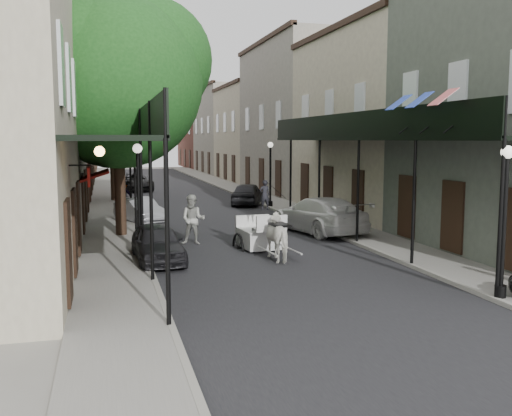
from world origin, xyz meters
TOP-DOWN VIEW (x-y plane):
  - ground at (0.00, 0.00)m, footprint 140.00×140.00m
  - road at (0.00, 20.00)m, footprint 8.00×90.00m
  - sidewalk_left at (-5.00, 20.00)m, footprint 2.20×90.00m
  - sidewalk_right at (5.00, 20.00)m, footprint 2.20×90.00m
  - building_row_left at (-8.60, 30.00)m, footprint 5.00×80.00m
  - building_row_right at (8.60, 30.00)m, footprint 5.00×80.00m
  - gallery_left at (-4.79, 6.98)m, footprint 2.20×18.05m
  - gallery_right at (4.79, 6.98)m, footprint 2.20×18.05m
  - tree_near at (-4.20, 10.18)m, footprint 7.31×6.80m
  - tree_far at (-4.25, 24.18)m, footprint 6.45×6.00m
  - lamppost_right_near at (4.10, -2.00)m, footprint 0.32×0.32m
  - lamppost_left at (-4.10, 6.00)m, footprint 0.32×0.32m
  - lamppost_right_far at (4.10, 18.00)m, footprint 0.32×0.32m
  - horse at (0.37, 4.09)m, footprint 0.98×1.89m
  - carriage at (0.18, 6.49)m, footprint 1.71×2.37m
  - pedestrian_walking at (-2.00, 7.67)m, footprint 1.10×0.97m
  - pedestrian_sidewalk_left at (-4.20, 18.66)m, footprint 1.03×0.59m
  - car_left_near at (-3.60, 4.81)m, footprint 1.66×3.76m
  - car_left_mid at (-3.60, 14.00)m, footprint 2.45×3.86m
  - car_left_far at (-2.90, 31.49)m, footprint 2.89×5.15m
  - car_right_near at (3.60, 9.00)m, footprint 3.16×5.64m
  - car_right_far at (3.22, 19.89)m, footprint 3.07×4.36m

SIDE VIEW (x-z plane):
  - ground at x=0.00m, z-range 0.00..0.00m
  - road at x=0.00m, z-range 0.00..0.01m
  - sidewalk_left at x=-5.00m, z-range 0.00..0.12m
  - sidewalk_right at x=5.00m, z-range 0.00..0.12m
  - car_left_mid at x=-3.60m, z-range 0.00..1.20m
  - car_left_near at x=-3.60m, z-range 0.00..1.26m
  - car_left_far at x=-2.90m, z-range 0.00..1.36m
  - car_right_far at x=3.22m, z-range 0.00..1.38m
  - horse at x=0.37m, z-range 0.00..1.54m
  - car_right_near at x=3.60m, z-range 0.00..1.54m
  - pedestrian_sidewalk_left at x=-4.20m, z-range 0.12..1.72m
  - pedestrian_walking at x=-2.00m, z-range 0.00..1.90m
  - carriage at x=0.18m, z-range -0.29..2.29m
  - lamppost_right_near at x=4.10m, z-range 0.19..3.90m
  - lamppost_left at x=-4.10m, z-range 0.19..3.90m
  - lamppost_right_far at x=4.10m, z-range 0.19..3.90m
  - gallery_left at x=-4.79m, z-range 1.61..6.49m
  - gallery_right at x=4.79m, z-range 1.61..6.49m
  - building_row_left at x=-8.60m, z-range 0.00..10.50m
  - building_row_right at x=8.60m, z-range 0.00..10.50m
  - tree_far at x=-4.25m, z-range 1.53..10.14m
  - tree_near at x=-4.20m, z-range 1.67..11.30m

